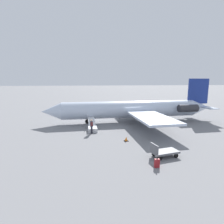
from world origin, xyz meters
TOP-DOWN VIEW (x-y plane):
  - ground_plane at (0.00, 0.00)m, footprint 600.00×600.00m
  - airplane_main at (-0.88, 0.03)m, footprint 26.84×20.03m
  - boarding_stairs at (6.32, 3.62)m, footprint 1.15×4.05m
  - passenger at (6.54, 5.07)m, footprint 0.36×0.54m
  - luggage_cart at (1.37, 13.03)m, footprint 2.32×1.37m
  - suitcase at (2.71, 14.55)m, footprint 0.36×0.23m
  - traffic_cone_near_stairs at (3.26, 8.58)m, footprint 0.43×0.43m

SIDE VIEW (x-z plane):
  - ground_plane at x=0.00m, z-range 0.00..0.00m
  - traffic_cone_near_stairs at x=3.26m, z-range -0.02..0.45m
  - suitcase at x=2.71m, z-range -0.11..0.77m
  - boarding_stairs at x=6.32m, z-range -0.47..1.21m
  - luggage_cart at x=1.37m, z-range -0.15..1.07m
  - passenger at x=6.54m, z-range 0.13..1.87m
  - airplane_main at x=-0.88m, z-range -1.34..5.33m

